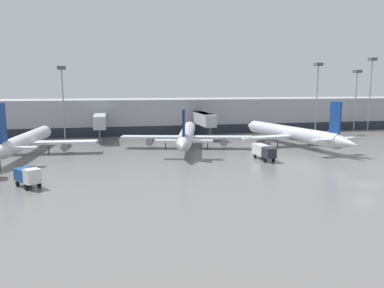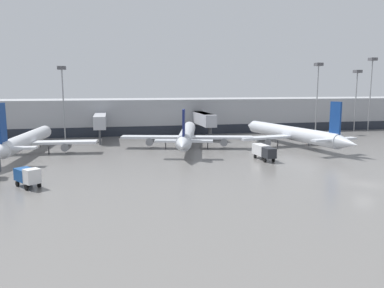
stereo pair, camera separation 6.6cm
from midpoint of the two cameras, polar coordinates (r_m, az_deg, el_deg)
name	(u,v)px [view 2 (the right image)]	position (r m, az deg, el deg)	size (l,w,h in m)	color
ground_plane	(365,184)	(52.84, 24.88, -5.57)	(320.00, 320.00, 0.00)	slate
terminal_building	(222,114)	(107.35, 4.68, 4.53)	(160.00, 30.17, 9.00)	#9EA0A5
parked_jet_0	(292,133)	(81.06, 15.03, 1.56)	(24.76, 35.14, 9.69)	silver
parked_jet_1	(26,140)	(74.78, -23.96, 0.50)	(25.40, 31.91, 9.87)	silver
parked_jet_2	(187,135)	(75.02, -0.77, 1.39)	(26.21, 31.96, 8.51)	silver
service_truck_0	(264,151)	(64.49, 10.91, -1.05)	(2.16, 5.86, 2.48)	silver
service_truck_2	(28,176)	(50.52, -23.73, -4.42)	(3.73, 4.28, 2.48)	#19478C
traffic_cone_0	(268,139)	(87.64, 11.59, 0.71)	(0.45, 0.45, 0.69)	orange
traffic_cone_1	(307,140)	(88.42, 17.13, 0.53)	(0.44, 0.44, 0.58)	orange
apron_light_mast_0	(318,78)	(104.97, 18.67, 9.51)	(1.80, 1.80, 18.46)	gray
apron_light_mast_3	(62,81)	(92.25, -19.14, 9.01)	(1.80, 1.80, 16.96)	gray
apron_light_mast_4	(357,83)	(114.09, 23.84, 8.56)	(1.80, 1.80, 16.84)	gray
apron_light_mast_5	(372,74)	(116.13, 25.72, 9.56)	(1.80, 1.80, 20.16)	gray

